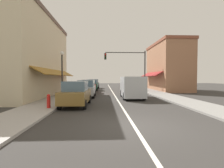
{
  "coord_description": "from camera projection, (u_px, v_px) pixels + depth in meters",
  "views": [
    {
      "loc": [
        -1.26,
        -6.93,
        2.0
      ],
      "look_at": [
        -0.28,
        13.22,
        1.28
      ],
      "focal_mm": 27.51,
      "sensor_mm": 36.0,
      "label": 1
    }
  ],
  "objects": [
    {
      "name": "storefront_left_block",
      "position": [
        26.0,
        56.0,
        18.41
      ],
      "size": [
        7.0,
        14.2,
        8.61
      ],
      "color": "beige",
      "rests_on": "ground"
    },
    {
      "name": "ground_plane",
      "position": [
        112.0,
        92.0,
        25.01
      ],
      "size": [
        80.0,
        80.0,
        0.0
      ],
      "primitive_type": "plane",
      "color": "#33302D"
    },
    {
      "name": "parked_car_far_left",
      "position": [
        92.0,
        85.0,
        27.42
      ],
      "size": [
        1.81,
        4.11,
        1.77
      ],
      "rotation": [
        0.0,
        0.0,
        0.01
      ],
      "color": "#0F4C33",
      "rests_on": "ground"
    },
    {
      "name": "sidewalk_left",
      "position": [
        74.0,
        91.0,
        24.75
      ],
      "size": [
        2.6,
        56.0,
        0.12
      ],
      "primitive_type": "cube",
      "color": "#A39E99",
      "rests_on": "ground"
    },
    {
      "name": "parked_car_nearest_left",
      "position": [
        76.0,
        94.0,
        12.14
      ],
      "size": [
        1.85,
        4.14,
        1.77
      ],
      "rotation": [
        0.0,
        0.0,
        -0.02
      ],
      "color": "brown",
      "rests_on": "ground"
    },
    {
      "name": "parked_car_third_left",
      "position": [
        89.0,
        86.0,
        22.88
      ],
      "size": [
        1.8,
        4.11,
        1.77
      ],
      "rotation": [
        0.0,
        0.0,
        -0.01
      ],
      "color": "maroon",
      "rests_on": "ground"
    },
    {
      "name": "van_in_lane",
      "position": [
        132.0,
        87.0,
        16.98
      ],
      "size": [
        2.1,
        5.23,
        2.12
      ],
      "rotation": [
        0.0,
        0.0,
        -0.03
      ],
      "color": "#B2B7BC",
      "rests_on": "ground"
    },
    {
      "name": "fire_hydrant",
      "position": [
        49.0,
        101.0,
        10.74
      ],
      "size": [
        0.22,
        0.22,
        0.87
      ],
      "color": "red",
      "rests_on": "ground"
    },
    {
      "name": "sidewalk_right",
      "position": [
        150.0,
        91.0,
        25.28
      ],
      "size": [
        2.6,
        56.0,
        0.12
      ],
      "primitive_type": "cube",
      "color": "gray",
      "rests_on": "ground"
    },
    {
      "name": "traffic_signal_mast_arm",
      "position": [
        131.0,
        63.0,
        25.03
      ],
      "size": [
        6.05,
        0.5,
        5.95
      ],
      "color": "#333333",
      "rests_on": "ground"
    },
    {
      "name": "storefront_right_block",
      "position": [
        167.0,
        67.0,
        27.31
      ],
      "size": [
        5.48,
        10.2,
        7.51
      ],
      "color": "#9E6B4C",
      "rests_on": "ground"
    },
    {
      "name": "street_lamp_left_near",
      "position": [
        62.0,
        67.0,
        15.6
      ],
      "size": [
        0.36,
        0.36,
        4.44
      ],
      "color": "black",
      "rests_on": "ground"
    },
    {
      "name": "parked_car_distant_left",
      "position": [
        94.0,
        84.0,
        32.4
      ],
      "size": [
        1.85,
        4.13,
        1.77
      ],
      "rotation": [
        0.0,
        0.0,
        -0.02
      ],
      "color": "black",
      "rests_on": "ground"
    },
    {
      "name": "lane_center_stripe",
      "position": [
        112.0,
        92.0,
        25.01
      ],
      "size": [
        0.14,
        52.0,
        0.01
      ],
      "primitive_type": "cube",
      "color": "silver",
      "rests_on": "ground"
    },
    {
      "name": "parked_car_second_left",
      "position": [
        86.0,
        89.0,
        17.72
      ],
      "size": [
        1.8,
        4.11,
        1.77
      ],
      "rotation": [
        0.0,
        0.0,
        -0.0
      ],
      "color": "#B7BABF",
      "rests_on": "ground"
    }
  ]
}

